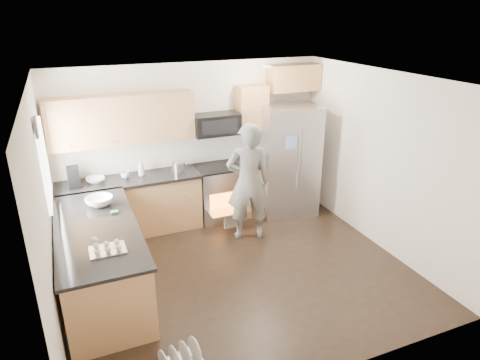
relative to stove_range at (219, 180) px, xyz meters
name	(u,v)px	position (x,y,z in m)	size (l,w,h in m)	color
ground	(238,271)	(-0.35, -1.69, -0.68)	(4.50, 4.50, 0.00)	black
room_shell	(235,156)	(-0.39, -1.68, 1.00)	(4.54, 4.04, 2.62)	white
back_cabinet_run	(163,171)	(-0.93, 0.05, 0.29)	(4.45, 0.64, 2.50)	#AB8044
peninsula	(101,259)	(-2.10, -1.44, -0.21)	(0.96, 2.36, 1.04)	#AB8044
stove_range	(219,180)	(0.00, 0.00, 0.00)	(0.76, 0.97, 1.79)	#B7B7BC
refrigerator	(289,160)	(1.19, -0.24, 0.27)	(1.04, 0.87, 1.90)	#B7B7BC
person	(248,182)	(0.17, -0.84, 0.25)	(0.67, 0.44, 1.85)	slate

